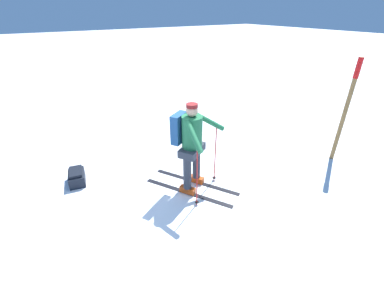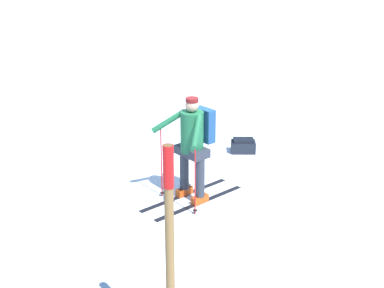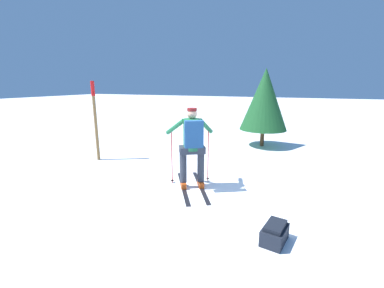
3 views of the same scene
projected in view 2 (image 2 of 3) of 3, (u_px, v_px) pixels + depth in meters
The scene contains 4 objects.
ground_plane at pixel (205, 183), 9.36m from camera, with size 80.00×80.00×0.00m, color white.
skier at pixel (193, 141), 8.44m from camera, with size 1.81×1.34×1.73m.
dropped_backpack at pixel (243, 146), 10.68m from camera, with size 0.53×0.38×0.29m.
trail_marker at pixel (170, 240), 5.07m from camera, with size 0.10×0.10×2.29m.
Camera 2 is at (1.76, 8.32, 3.99)m, focal length 50.00 mm.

